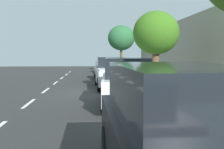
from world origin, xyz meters
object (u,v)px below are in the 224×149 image
at_px(parked_suv_white_mid, 125,81).
at_px(street_tree_mid_block, 156,34).
at_px(parked_suv_black_second, 179,135).
at_px(parked_pickup_silver_far, 112,74).
at_px(parked_sedan_tan_farthest, 105,70).
at_px(cyclist_with_backpack, 131,74).
at_px(street_tree_far_end, 121,38).
at_px(parked_sedan_grey_end, 104,66).
at_px(bicycle_at_curb, 126,86).

distance_m(parked_suv_white_mid, street_tree_mid_block, 5.03).
relative_size(parked_suv_black_second, parked_pickup_silver_far, 0.88).
relative_size(parked_suv_white_mid, parked_sedan_tan_farthest, 1.07).
height_order(cyclist_with_backpack, street_tree_far_end, street_tree_far_end).
xyz_separation_m(parked_sedan_grey_end, street_tree_far_end, (2.18, 1.52, 3.40)).
bearing_deg(street_tree_far_end, bicycle_at_curb, -95.38).
relative_size(parked_suv_white_mid, street_tree_mid_block, 1.09).
bearing_deg(parked_sedan_grey_end, parked_sedan_tan_farthest, -91.96).
xyz_separation_m(parked_pickup_silver_far, cyclist_with_backpack, (0.85, -2.79, 0.15)).
xyz_separation_m(street_tree_mid_block, street_tree_far_end, (0.00, 18.07, 0.85)).
relative_size(parked_sedan_tan_farthest, street_tree_far_end, 0.81).
relative_size(parked_sedan_tan_farthest, parked_sedan_grey_end, 1.01).
xyz_separation_m(parked_suv_black_second, street_tree_mid_block, (2.38, 11.27, 2.27)).
distance_m(bicycle_at_curb, street_tree_mid_block, 3.39).
bearing_deg(bicycle_at_curb, parked_sedan_tan_farthest, 95.19).
relative_size(bicycle_at_curb, street_tree_far_end, 0.29).
distance_m(parked_sedan_tan_farthest, parked_sedan_grey_end, 8.46).
relative_size(parked_pickup_silver_far, bicycle_at_curb, 3.32).
relative_size(parked_suv_black_second, cyclist_with_backpack, 2.75).
xyz_separation_m(cyclist_with_backpack, street_tree_mid_block, (1.50, 0.65, 2.25)).
distance_m(parked_suv_black_second, bicycle_at_curb, 11.11).
bearing_deg(parked_suv_black_second, parked_sedan_tan_farthest, 90.29).
bearing_deg(parked_pickup_silver_far, cyclist_with_backpack, -73.04).
bearing_deg(parked_suv_white_mid, parked_suv_black_second, -91.34).
distance_m(parked_suv_black_second, parked_sedan_tan_farthest, 19.36).
distance_m(parked_suv_white_mid, bicycle_at_curb, 3.80).
relative_size(parked_pickup_silver_far, cyclist_with_backpack, 3.11).
distance_m(parked_suv_white_mid, parked_pickup_silver_far, 6.04).
height_order(parked_suv_white_mid, street_tree_mid_block, street_tree_mid_block).
relative_size(cyclist_with_backpack, street_tree_far_end, 0.31).
bearing_deg(street_tree_far_end, parked_suv_black_second, -94.63).
distance_m(parked_pickup_silver_far, street_tree_far_end, 16.43).
distance_m(parked_suv_white_mid, street_tree_far_end, 22.30).
xyz_separation_m(parked_sedan_tan_farthest, bicycle_at_curb, (0.75, -8.29, -0.37)).
relative_size(parked_suv_black_second, bicycle_at_curb, 2.93).
relative_size(parked_sedan_grey_end, street_tree_mid_block, 1.00).
bearing_deg(parked_pickup_silver_far, street_tree_mid_block, -42.24).
xyz_separation_m(parked_sedan_tan_farthest, street_tree_far_end, (2.47, 9.97, 3.40)).
xyz_separation_m(parked_suv_white_mid, parked_sedan_tan_farthest, (-0.27, 12.00, -0.27)).
xyz_separation_m(parked_suv_white_mid, street_tree_far_end, (2.20, 21.97, 3.12)).
bearing_deg(cyclist_with_backpack, bicycle_at_curb, 115.70).
bearing_deg(street_tree_far_end, cyclist_with_backpack, -94.58).
bearing_deg(parked_sedan_tan_farthest, cyclist_with_backpack, -83.64).
bearing_deg(parked_sedan_tan_farthest, street_tree_mid_block, -73.01).
relative_size(street_tree_mid_block, street_tree_far_end, 0.79).
bearing_deg(bicycle_at_curb, parked_suv_black_second, -93.38).
distance_m(parked_suv_black_second, parked_pickup_silver_far, 13.40).
bearing_deg(parked_pickup_silver_far, parked_suv_black_second, -90.12).
height_order(cyclist_with_backpack, street_tree_mid_block, street_tree_mid_block).
bearing_deg(street_tree_far_end, parked_suv_white_mid, -95.73).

